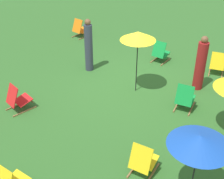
{
  "coord_description": "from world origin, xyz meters",
  "views": [
    {
      "loc": [
        -4.13,
        7.84,
        5.28
      ],
      "look_at": [
        0.0,
        1.2,
        0.5
      ],
      "focal_mm": 49.77,
      "sensor_mm": 36.0,
      "label": 1
    }
  ],
  "objects_px": {
    "person_0": "(89,46)",
    "deckchair_7": "(18,99)",
    "deckchair_3": "(185,98)",
    "deckchair_8": "(161,53)",
    "deckchair_0": "(143,161)",
    "umbrella_0": "(138,36)",
    "person_1": "(201,65)",
    "deckchair_5": "(80,29)",
    "deckchair_9": "(217,64)",
    "umbrella_2": "(200,141)"
  },
  "relations": [
    {
      "from": "umbrella_2",
      "to": "person_0",
      "type": "xyz_separation_m",
      "value": [
        5.09,
        -3.65,
        -0.69
      ]
    },
    {
      "from": "deckchair_8",
      "to": "umbrella_2",
      "type": "height_order",
      "value": "umbrella_2"
    },
    {
      "from": "deckchair_0",
      "to": "umbrella_0",
      "type": "relative_size",
      "value": 0.41
    },
    {
      "from": "deckchair_8",
      "to": "person_0",
      "type": "height_order",
      "value": "person_0"
    },
    {
      "from": "deckchair_3",
      "to": "person_0",
      "type": "height_order",
      "value": "person_0"
    },
    {
      "from": "person_1",
      "to": "umbrella_2",
      "type": "bearing_deg",
      "value": 115.43
    },
    {
      "from": "deckchair_0",
      "to": "umbrella_0",
      "type": "height_order",
      "value": "umbrella_0"
    },
    {
      "from": "deckchair_0",
      "to": "deckchair_3",
      "type": "xyz_separation_m",
      "value": [
        0.12,
        -2.91,
        0.0
      ]
    },
    {
      "from": "deckchair_0",
      "to": "person_1",
      "type": "distance_m",
      "value": 4.31
    },
    {
      "from": "deckchair_9",
      "to": "person_1",
      "type": "distance_m",
      "value": 1.43
    },
    {
      "from": "deckchair_7",
      "to": "umbrella_2",
      "type": "xyz_separation_m",
      "value": [
        -5.37,
        0.48,
        1.23
      ]
    },
    {
      "from": "deckchair_8",
      "to": "deckchair_0",
      "type": "bearing_deg",
      "value": 114.36
    },
    {
      "from": "person_1",
      "to": "deckchair_5",
      "type": "bearing_deg",
      "value": -6.03
    },
    {
      "from": "deckchair_9",
      "to": "deckchair_7",
      "type": "bearing_deg",
      "value": 40.33
    },
    {
      "from": "umbrella_0",
      "to": "person_0",
      "type": "relative_size",
      "value": 1.06
    },
    {
      "from": "deckchair_0",
      "to": "deckchair_9",
      "type": "bearing_deg",
      "value": -92.07
    },
    {
      "from": "deckchair_3",
      "to": "deckchair_8",
      "type": "height_order",
      "value": "same"
    },
    {
      "from": "umbrella_0",
      "to": "deckchair_0",
      "type": "bearing_deg",
      "value": 120.59
    },
    {
      "from": "deckchair_3",
      "to": "umbrella_0",
      "type": "height_order",
      "value": "umbrella_0"
    },
    {
      "from": "deckchair_5",
      "to": "person_1",
      "type": "height_order",
      "value": "person_1"
    },
    {
      "from": "deckchair_5",
      "to": "deckchair_7",
      "type": "distance_m",
      "value": 5.86
    },
    {
      "from": "deckchair_8",
      "to": "deckchair_3",
      "type": "bearing_deg",
      "value": 131.0
    },
    {
      "from": "deckchair_5",
      "to": "deckchair_8",
      "type": "relative_size",
      "value": 1.0
    },
    {
      "from": "deckchair_5",
      "to": "umbrella_2",
      "type": "distance_m",
      "value": 9.54
    },
    {
      "from": "person_1",
      "to": "deckchair_7",
      "type": "bearing_deg",
      "value": 53.3
    },
    {
      "from": "deckchair_5",
      "to": "umbrella_0",
      "type": "relative_size",
      "value": 0.41
    },
    {
      "from": "deckchair_5",
      "to": "deckchair_8",
      "type": "height_order",
      "value": "same"
    },
    {
      "from": "person_0",
      "to": "person_1",
      "type": "height_order",
      "value": "person_0"
    },
    {
      "from": "deckchair_0",
      "to": "deckchair_9",
      "type": "distance_m",
      "value": 5.61
    },
    {
      "from": "deckchair_9",
      "to": "deckchair_0",
      "type": "bearing_deg",
      "value": 78.59
    },
    {
      "from": "deckchair_3",
      "to": "person_0",
      "type": "distance_m",
      "value": 3.9
    },
    {
      "from": "umbrella_2",
      "to": "person_0",
      "type": "height_order",
      "value": "person_0"
    },
    {
      "from": "deckchair_3",
      "to": "deckchair_5",
      "type": "xyz_separation_m",
      "value": [
        6.01,
        -2.94,
        0.0
      ]
    },
    {
      "from": "deckchair_9",
      "to": "person_1",
      "type": "bearing_deg",
      "value": 68.71
    },
    {
      "from": "umbrella_2",
      "to": "umbrella_0",
      "type": "bearing_deg",
      "value": -47.49
    },
    {
      "from": "deckchair_8",
      "to": "deckchair_9",
      "type": "distance_m",
      "value": 2.11
    },
    {
      "from": "person_0",
      "to": "deckchair_7",
      "type": "bearing_deg",
      "value": 145.25
    },
    {
      "from": "person_0",
      "to": "deckchair_5",
      "type": "bearing_deg",
      "value": 13.1
    },
    {
      "from": "deckchair_3",
      "to": "person_1",
      "type": "xyz_separation_m",
      "value": [
        0.06,
        -1.37,
        0.48
      ]
    },
    {
      "from": "umbrella_0",
      "to": "person_0",
      "type": "xyz_separation_m",
      "value": [
        2.12,
        -0.41,
        -0.97
      ]
    },
    {
      "from": "deckchair_9",
      "to": "person_1",
      "type": "relative_size",
      "value": 0.46
    },
    {
      "from": "deckchair_8",
      "to": "deckchair_9",
      "type": "xyz_separation_m",
      "value": [
        -2.1,
        -0.17,
        0.0
      ]
    },
    {
      "from": "deckchair_3",
      "to": "deckchair_8",
      "type": "xyz_separation_m",
      "value": [
        1.92,
        -2.53,
        0.0
      ]
    },
    {
      "from": "umbrella_0",
      "to": "person_1",
      "type": "bearing_deg",
      "value": -143.44
    },
    {
      "from": "deckchair_0",
      "to": "umbrella_2",
      "type": "height_order",
      "value": "umbrella_2"
    },
    {
      "from": "deckchair_9",
      "to": "umbrella_2",
      "type": "height_order",
      "value": "umbrella_2"
    },
    {
      "from": "deckchair_7",
      "to": "deckchair_9",
      "type": "xyz_separation_m",
      "value": [
        -4.28,
        -5.3,
        0.0
      ]
    },
    {
      "from": "deckchair_8",
      "to": "umbrella_2",
      "type": "bearing_deg",
      "value": 123.48
    },
    {
      "from": "umbrella_0",
      "to": "deckchair_5",
      "type": "bearing_deg",
      "value": -32.76
    },
    {
      "from": "deckchair_0",
      "to": "deckchair_9",
      "type": "xyz_separation_m",
      "value": [
        -0.06,
        -5.61,
        0.0
      ]
    }
  ]
}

